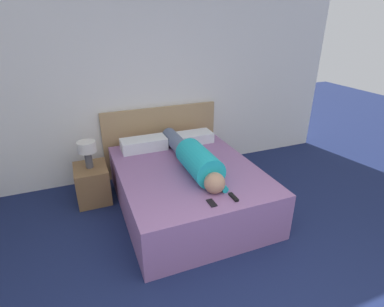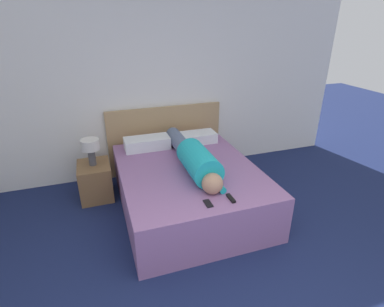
% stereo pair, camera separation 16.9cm
% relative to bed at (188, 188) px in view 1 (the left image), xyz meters
% --- Properties ---
extents(wall_back, '(6.19, 0.06, 2.60)m').
position_rel_bed_xyz_m(wall_back, '(-0.23, 1.16, 1.02)').
color(wall_back, white).
rests_on(wall_back, ground_plane).
extents(bed, '(1.59, 1.98, 0.55)m').
position_rel_bed_xyz_m(bed, '(0.00, 0.00, 0.00)').
color(bed, '#936699').
rests_on(bed, ground_plane).
extents(headboard, '(1.71, 0.04, 1.01)m').
position_rel_bed_xyz_m(headboard, '(-0.00, 1.09, 0.23)').
color(headboard, tan).
rests_on(headboard, ground_plane).
extents(nightstand, '(0.41, 0.50, 0.47)m').
position_rel_bed_xyz_m(nightstand, '(-1.08, 0.62, -0.04)').
color(nightstand, brown).
rests_on(nightstand, ground_plane).
extents(table_lamp, '(0.22, 0.22, 0.35)m').
position_rel_bed_xyz_m(table_lamp, '(-1.08, 0.62, 0.44)').
color(table_lamp, '#4C4C51').
rests_on(table_lamp, nightstand).
extents(person_lying, '(0.33, 1.63, 0.33)m').
position_rel_bed_xyz_m(person_lying, '(0.06, -0.06, 0.42)').
color(person_lying, tan).
rests_on(person_lying, bed).
extents(pillow_near_headboard, '(0.61, 0.29, 0.16)m').
position_rel_bed_xyz_m(pillow_near_headboard, '(-0.35, 0.73, 0.35)').
color(pillow_near_headboard, white).
rests_on(pillow_near_headboard, bed).
extents(pillow_second, '(0.58, 0.29, 0.14)m').
position_rel_bed_xyz_m(pillow_second, '(0.35, 0.73, 0.35)').
color(pillow_second, white).
rests_on(pillow_second, bed).
extents(tv_remote, '(0.04, 0.15, 0.02)m').
position_rel_bed_xyz_m(tv_remote, '(0.19, -0.79, 0.29)').
color(tv_remote, black).
rests_on(tv_remote, bed).
extents(cell_phone, '(0.06, 0.13, 0.01)m').
position_rel_bed_xyz_m(cell_phone, '(-0.05, -0.79, 0.28)').
color(cell_phone, black).
rests_on(cell_phone, bed).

